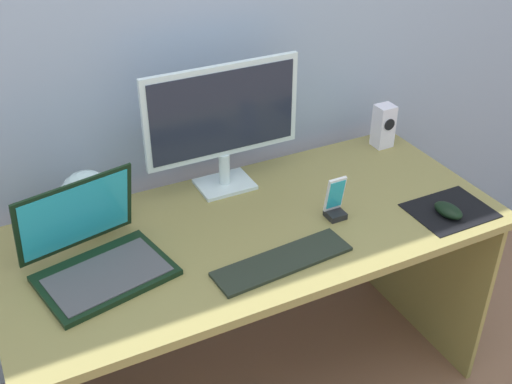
% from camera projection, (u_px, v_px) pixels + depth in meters
% --- Properties ---
extents(wall_back, '(6.00, 0.04, 2.50)m').
position_uv_depth(wall_back, '(190.00, 10.00, 1.94)').
color(wall_back, '#92A1BD').
rests_on(wall_back, ground_plane).
extents(desk, '(1.52, 0.68, 0.71)m').
position_uv_depth(desk, '(254.00, 262.00, 1.97)').
color(desk, olive).
rests_on(desk, ground_plane).
extents(monitor, '(0.52, 0.14, 0.42)m').
position_uv_depth(monitor, '(223.00, 120.00, 1.96)').
color(monitor, silver).
rests_on(monitor, desk).
extents(speaker_right, '(0.07, 0.07, 0.16)m').
position_uv_depth(speaker_right, '(384.00, 126.00, 2.29)').
color(speaker_right, white).
rests_on(speaker_right, desk).
extents(laptop, '(0.39, 0.35, 0.24)m').
position_uv_depth(laptop, '(96.00, 255.00, 1.70)').
color(laptop, black).
rests_on(laptop, desk).
extents(fishbowl, '(0.17, 0.17, 0.17)m').
position_uv_depth(fishbowl, '(88.00, 198.00, 1.88)').
color(fishbowl, silver).
rests_on(fishbowl, desk).
extents(keyboard_external, '(0.41, 0.14, 0.01)m').
position_uv_depth(keyboard_external, '(283.00, 261.00, 1.75)').
color(keyboard_external, black).
rests_on(keyboard_external, desk).
extents(mousepad, '(0.25, 0.20, 0.00)m').
position_uv_depth(mousepad, '(450.00, 210.00, 1.97)').
color(mousepad, black).
rests_on(mousepad, desk).
extents(mouse, '(0.07, 0.11, 0.04)m').
position_uv_depth(mouse, '(448.00, 210.00, 1.93)').
color(mouse, black).
rests_on(mouse, mousepad).
extents(phone_in_dock, '(0.06, 0.05, 0.14)m').
position_uv_depth(phone_in_dock, '(335.00, 203.00, 1.91)').
color(phone_in_dock, black).
rests_on(phone_in_dock, desk).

